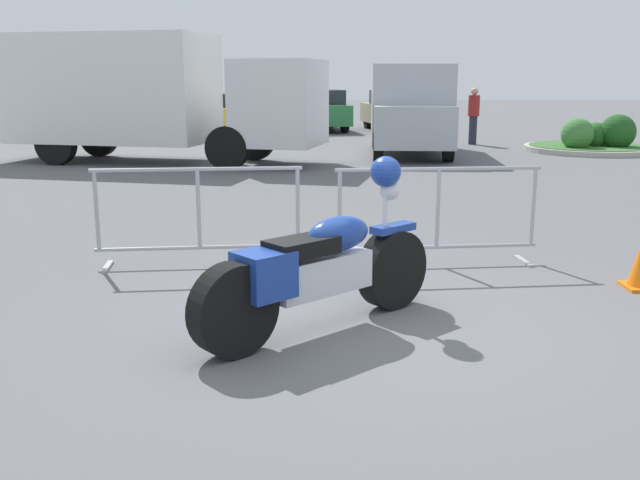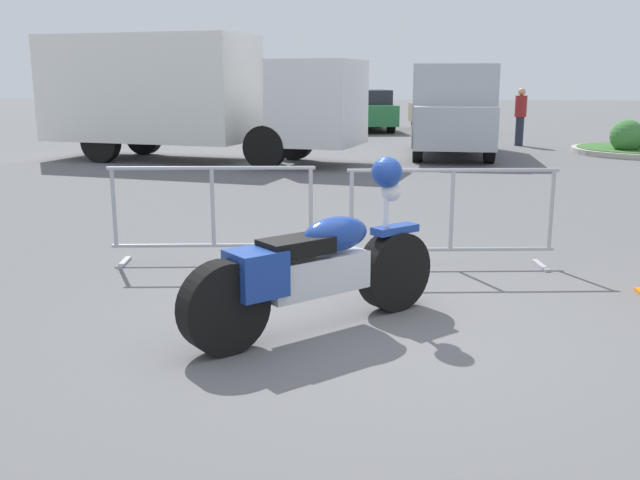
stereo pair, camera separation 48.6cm
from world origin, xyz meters
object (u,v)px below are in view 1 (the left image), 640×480
at_px(box_truck, 141,93).
at_px(parked_car_black, 159,111).
at_px(parked_car_green, 318,110).
at_px(delivery_van, 410,106).
at_px(motorcycle, 320,268).
at_px(pedestrian, 474,114).
at_px(crowd_barrier_far, 438,215).
at_px(parked_car_maroon, 83,112).
at_px(parked_car_tan, 397,110).
at_px(crowd_barrier_near, 199,215).
at_px(parked_car_yellow, 239,112).

bearing_deg(box_truck, parked_car_black, 113.30).
relative_size(box_truck, parked_car_green, 1.69).
distance_m(delivery_van, parked_car_black, 11.71).
bearing_deg(parked_car_green, motorcycle, 170.62).
relative_size(delivery_van, pedestrian, 3.04).
bearing_deg(parked_car_green, pedestrian, -151.15).
height_order(crowd_barrier_far, parked_car_maroon, parked_car_maroon).
relative_size(delivery_van, parked_car_black, 1.13).
xyz_separation_m(box_truck, delivery_van, (6.62, 1.88, -0.39)).
bearing_deg(parked_car_black, motorcycle, -174.04).
xyz_separation_m(motorcycle, pedestrian, (4.80, 16.23, 0.40)).
relative_size(crowd_barrier_far, box_truck, 0.28).
xyz_separation_m(parked_car_tan, pedestrian, (1.67, -5.60, 0.15)).
height_order(delivery_van, pedestrian, delivery_van).
xyz_separation_m(crowd_barrier_far, delivery_van, (1.23, 11.59, 0.69)).
bearing_deg(crowd_barrier_far, parked_car_maroon, 116.59).
bearing_deg(motorcycle, crowd_barrier_far, 16.46).
relative_size(crowd_barrier_far, delivery_van, 0.43).
height_order(crowd_barrier_far, parked_car_green, parked_car_green).
bearing_deg(parked_car_maroon, motorcycle, -167.33).
height_order(motorcycle, crowd_barrier_near, motorcycle).
height_order(parked_car_black, parked_car_yellow, parked_car_black).
bearing_deg(parked_car_yellow, parked_car_green, -91.00).
distance_m(crowd_barrier_far, parked_car_yellow, 20.21).
relative_size(parked_car_yellow, parked_car_tan, 0.93).
bearing_deg(box_truck, crowd_barrier_far, -47.38).
height_order(crowd_barrier_near, delivery_van, delivery_van).
relative_size(motorcycle, parked_car_maroon, 0.46).
distance_m(box_truck, delivery_van, 6.89).
bearing_deg(delivery_van, parked_car_black, -130.21).
xyz_separation_m(crowd_barrier_near, parked_car_tan, (4.41, 19.81, 0.21)).
bearing_deg(pedestrian, motorcycle, 73.05).
xyz_separation_m(box_truck, parked_car_black, (-1.72, 10.09, -0.89)).
bearing_deg(crowd_barrier_far, crowd_barrier_near, 180.00).
xyz_separation_m(parked_car_yellow, pedestrian, (7.64, -5.57, 0.21)).
height_order(motorcycle, parked_car_green, parked_car_green).
distance_m(parked_car_yellow, parked_car_green, 3.02).
relative_size(crowd_barrier_near, parked_car_tan, 0.47).
height_order(crowd_barrier_near, parked_car_maroon, parked_car_maroon).
bearing_deg(parked_car_tan, crowd_barrier_far, 165.66).
bearing_deg(crowd_barrier_far, motorcycle, -122.48).
bearing_deg(parked_car_yellow, box_truck, 163.85).
bearing_deg(parked_car_tan, parked_car_black, 81.11).
xyz_separation_m(motorcycle, delivery_van, (2.51, 13.61, 0.73)).
bearing_deg(pedestrian, parked_car_black, -28.16).
relative_size(crowd_barrier_near, parked_car_green, 0.47).
relative_size(box_truck, parked_car_maroon, 1.92).
xyz_separation_m(crowd_barrier_near, parked_car_yellow, (-1.56, 19.79, 0.16)).
relative_size(parked_car_green, parked_car_tan, 1.01).
relative_size(crowd_barrier_near, box_truck, 0.28).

